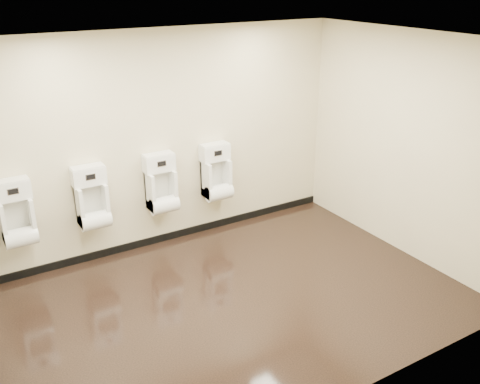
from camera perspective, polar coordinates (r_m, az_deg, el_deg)
The scene contains 10 objects.
ground at distance 6.08m, azimuth -0.72°, elevation -11.58°, with size 5.00×3.50×0.00m, color black.
ceiling at distance 5.07m, azimuth -0.87°, elevation 15.63°, with size 5.00×3.50×0.00m, color silver.
back_wall at distance 6.90m, azimuth -8.21°, elevation 5.37°, with size 5.00×0.02×2.80m, color beige.
front_wall at distance 4.15m, azimuth 11.64°, elevation -6.93°, with size 5.00×0.02×2.80m, color beige.
right_wall at distance 6.95m, azimuth 17.33°, elevation 4.69°, with size 0.02×3.50×2.80m, color beige.
skirting_back at distance 7.40m, azimuth -7.60°, elevation -4.69°, with size 5.00×0.02×0.10m, color black.
urinal_0 at distance 6.53m, azimuth -22.68°, elevation -2.57°, with size 0.41×0.31×0.76m.
urinal_1 at distance 6.67m, azimuth -15.48°, elevation -1.05°, with size 0.41×0.31×0.76m.
urinal_2 at distance 6.93m, azimuth -8.38°, elevation 0.46°, with size 0.41×0.31×0.76m.
urinal_3 at distance 7.25m, azimuth -2.52°, elevation 1.71°, with size 0.41×0.31×0.76m.
Camera 1 is at (-2.54, -4.34, 3.41)m, focal length 40.00 mm.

